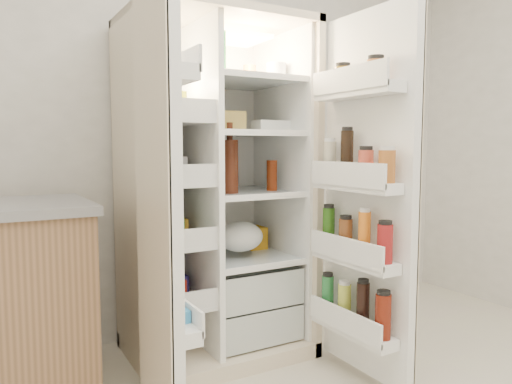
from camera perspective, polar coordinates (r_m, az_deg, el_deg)
wall_back at (r=3.01m, az=-6.43°, el=9.49°), size 4.00×0.02×2.70m
refrigerator at (r=2.68m, az=-4.89°, el=-2.96°), size 0.93×0.70×1.80m
freezer_door at (r=1.92m, az=-11.32°, el=-1.88°), size 0.15×0.40×1.72m
fridge_door at (r=2.35m, az=12.77°, el=-1.03°), size 0.17×0.58×1.72m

